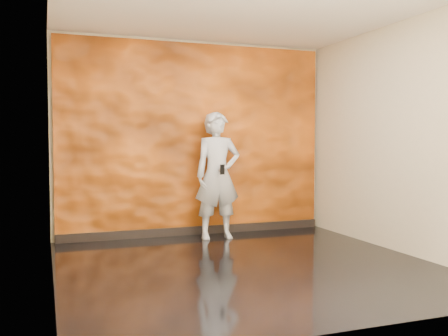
# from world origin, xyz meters

# --- Properties ---
(room) EXTENTS (4.02, 4.02, 2.81)m
(room) POSITION_xyz_m (0.00, 0.00, 1.40)
(room) COLOR black
(room) RESTS_ON ground
(feature_wall) EXTENTS (3.90, 0.06, 2.75)m
(feature_wall) POSITION_xyz_m (0.00, 1.96, 1.38)
(feature_wall) COLOR orange
(feature_wall) RESTS_ON ground
(baseboard) EXTENTS (3.90, 0.04, 0.12)m
(baseboard) POSITION_xyz_m (0.00, 1.92, 0.06)
(baseboard) COLOR black
(baseboard) RESTS_ON ground
(man) EXTENTS (0.65, 0.44, 1.76)m
(man) POSITION_xyz_m (0.20, 1.55, 0.88)
(man) COLOR #989CA7
(man) RESTS_ON ground
(phone) EXTENTS (0.07, 0.04, 0.13)m
(phone) POSITION_xyz_m (0.17, 1.27, 0.98)
(phone) COLOR black
(phone) RESTS_ON man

